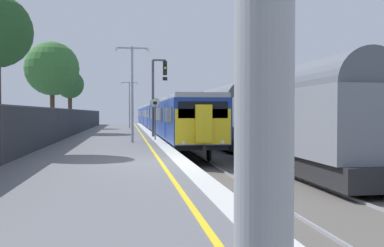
# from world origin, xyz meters

# --- Properties ---
(ground) EXTENTS (17.40, 110.00, 1.21)m
(ground) POSITION_xyz_m (2.64, 0.00, -0.61)
(ground) COLOR slate
(commuter_train_at_platform) EXTENTS (2.83, 63.85, 3.81)m
(commuter_train_at_platform) POSITION_xyz_m (2.10, 37.28, 1.27)
(commuter_train_at_platform) COLOR navy
(commuter_train_at_platform) RESTS_ON ground
(freight_train_adjacent_track) EXTENTS (2.60, 43.13, 4.72)m
(freight_train_adjacent_track) POSITION_xyz_m (6.10, 18.87, 1.58)
(freight_train_adjacent_track) COLOR #232326
(freight_train_adjacent_track) RESTS_ON ground
(signal_gantry) EXTENTS (1.10, 0.24, 5.45)m
(signal_gantry) POSITION_xyz_m (0.61, 16.00, 3.39)
(signal_gantry) COLOR #47474C
(signal_gantry) RESTS_ON ground
(speed_limit_sign) EXTENTS (0.59, 0.08, 2.59)m
(speed_limit_sign) POSITION_xyz_m (0.25, 12.21, 1.65)
(speed_limit_sign) COLOR #59595B
(speed_limit_sign) RESTS_ON ground
(platform_lamp_mid) EXTENTS (2.00, 0.20, 5.45)m
(platform_lamp_mid) POSITION_xyz_m (-1.17, 10.25, 3.23)
(platform_lamp_mid) COLOR #93999E
(platform_lamp_mid) RESTS_ON ground
(platform_lamp_far) EXTENTS (2.00, 0.20, 5.14)m
(platform_lamp_far) POSITION_xyz_m (-1.17, 34.05, 3.07)
(platform_lamp_far) COLOR #93999E
(platform_lamp_far) RESTS_ON ground
(platform_back_fence) EXTENTS (0.07, 99.00, 1.96)m
(platform_back_fence) POSITION_xyz_m (-5.45, 0.00, 1.02)
(platform_back_fence) COLOR #282B2D
(platform_back_fence) RESTS_ON ground
(background_tree_left) EXTENTS (3.00, 3.00, 6.24)m
(background_tree_left) POSITION_xyz_m (-7.59, 33.39, 4.61)
(background_tree_left) COLOR #473323
(background_tree_left) RESTS_ON ground
(background_tree_centre) EXTENTS (4.42, 4.42, 7.53)m
(background_tree_centre) POSITION_xyz_m (-7.42, 22.33, 5.17)
(background_tree_centre) COLOR #473323
(background_tree_centre) RESTS_ON ground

